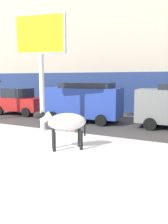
# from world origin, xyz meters

# --- Properties ---
(ground_plane) EXTENTS (120.00, 120.00, 0.00)m
(ground_plane) POSITION_xyz_m (0.00, 0.00, 0.00)
(ground_plane) COLOR white
(road_strip) EXTENTS (60.00, 5.60, 0.01)m
(road_strip) POSITION_xyz_m (0.00, 7.12, 0.00)
(road_strip) COLOR #423F3F
(road_strip) RESTS_ON ground
(building_facade) EXTENTS (44.00, 6.10, 13.00)m
(building_facade) POSITION_xyz_m (0.00, 13.45, 6.48)
(building_facade) COLOR #BCB29E
(building_facade) RESTS_ON ground
(cow_holstein) EXTENTS (1.75, 1.49, 1.54)m
(cow_holstein) POSITION_xyz_m (0.56, 1.87, 1.00)
(cow_holstein) COLOR silver
(cow_holstein) RESTS_ON ground
(billboard) EXTENTS (2.51, 0.68, 5.56)m
(billboard) POSITION_xyz_m (-2.04, 3.97, 4.31)
(billboard) COLOR silver
(billboard) RESTS_ON ground
(car_red_hatchback) EXTENTS (3.62, 2.14, 1.86)m
(car_red_hatchback) POSITION_xyz_m (-6.71, 7.50, 0.93)
(car_red_hatchback) COLOR red
(car_red_hatchback) RESTS_ON ground
(car_blue_van) EXTENTS (4.73, 2.39, 2.32)m
(car_blue_van) POSITION_xyz_m (-1.38, 7.08, 1.24)
(car_blue_van) COLOR #233D9E
(car_blue_van) RESTS_ON ground
(pedestrian_near_billboard) EXTENTS (0.36, 0.24, 1.73)m
(pedestrian_near_billboard) POSITION_xyz_m (2.57, 10.03, 0.88)
(pedestrian_near_billboard) COLOR #282833
(pedestrian_near_billboard) RESTS_ON ground
(pedestrian_by_cars) EXTENTS (0.36, 0.24, 1.73)m
(pedestrian_by_cars) POSITION_xyz_m (-1.41, 10.03, 0.88)
(pedestrian_by_cars) COLOR #282833
(pedestrian_by_cars) RESTS_ON ground
(pedestrian_far_left) EXTENTS (0.36, 0.24, 1.73)m
(pedestrian_far_left) POSITION_xyz_m (-0.82, 10.03, 0.88)
(pedestrian_far_left) COLOR #282833
(pedestrian_far_left) RESTS_ON ground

